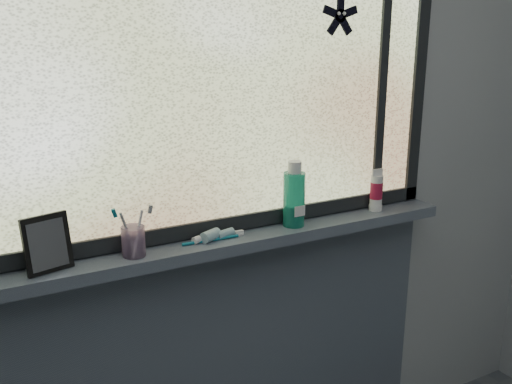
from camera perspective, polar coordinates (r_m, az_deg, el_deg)
The scene contains 14 objects.
wall_back at distance 1.89m, azimuth -2.64°, elevation 2.91°, with size 3.00×0.01×2.50m, color #9EA3A8.
windowsill at distance 1.90m, azimuth -1.57°, elevation -4.90°, with size 1.62×0.14×0.04m, color #485261.
sill_apron at distance 2.18m, azimuth -2.17°, elevation -17.02°, with size 1.62×0.02×0.98m, color #485261.
window_pane at distance 1.83m, azimuth -2.44°, elevation 11.34°, with size 1.50×0.01×1.00m, color silver.
frame_bottom at distance 1.92m, azimuth -2.22°, elevation -3.06°, with size 1.60×0.03×0.05m, color black.
frame_right at distance 2.27m, azimuth 15.91°, elevation 11.68°, with size 0.05×0.03×1.10m, color black.
frame_mullion at distance 2.15m, azimuth 12.47°, elevation 11.70°, with size 0.04×0.03×1.00m, color black.
starfish_sticker at distance 2.02m, azimuth 8.42°, elevation 17.04°, with size 0.15×0.02×0.15m, color black, non-canonical shape.
vanity_mirror at distance 1.70m, azimuth -20.16°, elevation -4.87°, with size 0.13×0.07×0.16m, color black.
toothpaste_tube at distance 1.85m, azimuth -3.95°, elevation -4.25°, with size 0.21×0.04×0.04m, color silver, non-canonical shape.
toothbrush_cup at distance 1.75m, azimuth -12.16°, elevation -4.84°, with size 0.07×0.07×0.09m, color #B38EBC.
toothbrush_lying at distance 1.84m, azimuth -4.56°, elevation -4.73°, with size 0.24×0.02×0.02m, color #0E6A7E, non-canonical shape.
mouthwash_bottle at distance 1.96m, azimuth 3.84°, elevation -0.18°, with size 0.08×0.08×0.19m, color teal.
cream_tube at distance 2.17m, azimuth 11.95°, elevation 0.34°, with size 0.05×0.05×0.11m, color silver.
Camera 1 is at (-0.79, -0.36, 1.68)m, focal length 40.00 mm.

